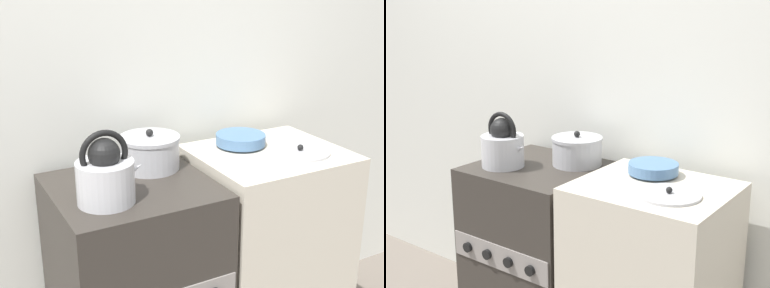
% 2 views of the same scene
% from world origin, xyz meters
% --- Properties ---
extents(wall_back, '(7.00, 0.06, 2.50)m').
position_xyz_m(wall_back, '(0.00, 0.60, 1.25)').
color(wall_back, silver).
rests_on(wall_back, ground_plane).
extents(stove, '(0.56, 0.55, 0.89)m').
position_xyz_m(stove, '(0.00, 0.27, 0.45)').
color(stove, '#332D28').
rests_on(stove, ground_plane).
extents(kettle, '(0.23, 0.19, 0.25)m').
position_xyz_m(kettle, '(-0.12, 0.17, 0.99)').
color(kettle, silver).
rests_on(kettle, stove).
extents(cooking_pot, '(0.23, 0.23, 0.15)m').
position_xyz_m(cooking_pot, '(0.13, 0.38, 0.96)').
color(cooking_pot, '#B2B2B7').
rests_on(cooking_pot, stove).
extents(enamel_bowl, '(0.20, 0.20, 0.05)m').
position_xyz_m(enamel_bowl, '(0.52, 0.36, 0.95)').
color(enamel_bowl, '#4C729E').
rests_on(enamel_bowl, counter).
extents(loose_pot_lid, '(0.23, 0.23, 0.03)m').
position_xyz_m(loose_pot_lid, '(0.68, 0.18, 0.93)').
color(loose_pot_lid, '#B2B2B7').
rests_on(loose_pot_lid, counter).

